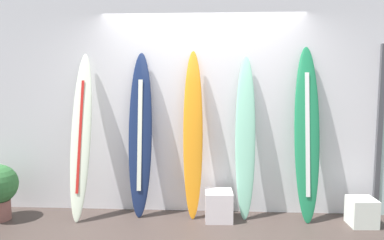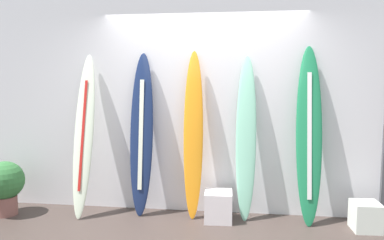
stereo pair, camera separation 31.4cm
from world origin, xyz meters
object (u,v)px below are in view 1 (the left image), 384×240
Objects in this scene: surfboard_seafoam at (245,138)px; display_block_left at (362,212)px; surfboard_navy at (140,136)px; surfboard_emerald at (307,135)px; surfboard_ivory at (81,136)px; display_block_center at (219,206)px; surfboard_sunset at (193,136)px.

display_block_left is (1.34, -0.20, -0.83)m from surfboard_seafoam.
surfboard_navy is 0.97× the size of surfboard_emerald.
surfboard_emerald is at bearing 1.30° from surfboard_ivory.
display_block_center reaches higher than display_block_left.
surfboard_navy is at bearing 172.43° from display_block_center.
surfboard_navy reaches higher than surfboard_seafoam.
surfboard_ivory is at bearing -176.30° from surfboard_sunset.
surfboard_emerald is at bearing 165.46° from display_block_left.
display_block_center is (-0.32, -0.13, -0.81)m from surfboard_seafoam.
surfboard_navy reaches higher than surfboard_ivory.
surfboard_ivory is 1.36m from surfboard_sunset.
surfboard_seafoam is (1.28, 0.00, -0.01)m from surfboard_navy.
display_block_left is at bearing -5.37° from surfboard_sunset.
surfboard_navy is 1.28m from surfboard_seafoam.
display_block_left is (0.62, -0.16, -0.87)m from surfboard_emerald.
surfboard_navy is at bearing 8.22° from surfboard_ivory.
surfboard_sunset is at bearing 160.22° from display_block_center.
surfboard_ivory is at bearing 179.09° from display_block_center.
surfboard_navy is 1.02× the size of surfboard_seafoam.
surfboard_navy is at bearing 178.73° from surfboard_sunset.
surfboard_ivory is at bearing -178.70° from surfboard_emerald.
surfboard_seafoam is 0.88m from display_block_center.
surfboard_seafoam is at bearing 1.56° from surfboard_sunset.
surfboard_navy is 5.69× the size of display_block_center.
surfboard_seafoam is at bearing 0.13° from surfboard_navy.
surfboard_navy is at bearing 178.85° from surfboard_emerald.
surfboard_navy is 0.99× the size of surfboard_sunset.
surfboard_sunset is 5.74× the size of display_block_center.
display_block_left is (1.97, -0.19, -0.84)m from surfboard_sunset.
surfboard_navy is 1.28m from display_block_center.
display_block_center is at bearing -19.78° from surfboard_sunset.
surfboard_navy is at bearing 175.64° from display_block_left.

